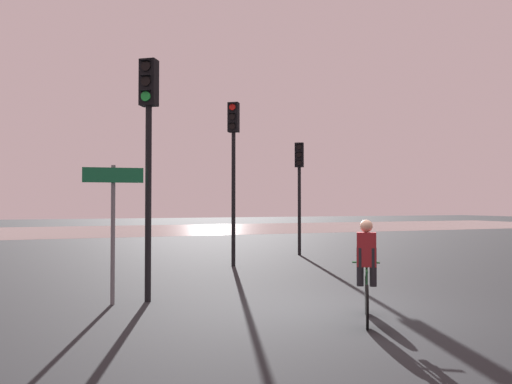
% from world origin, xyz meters
% --- Properties ---
extents(ground_plane, '(120.00, 120.00, 0.00)m').
position_xyz_m(ground_plane, '(0.00, 0.00, 0.00)').
color(ground_plane, black).
extents(water_strip, '(80.00, 16.00, 0.01)m').
position_xyz_m(water_strip, '(0.00, 29.15, 0.00)').
color(water_strip, gray).
rests_on(water_strip, ground).
extents(traffic_light_near_left, '(0.40, 0.42, 4.67)m').
position_xyz_m(traffic_light_near_left, '(-2.87, 2.02, 3.23)').
color(traffic_light_near_left, black).
rests_on(traffic_light_near_left, ground).
extents(traffic_light_far_right, '(0.40, 0.42, 4.13)m').
position_xyz_m(traffic_light_far_right, '(3.70, 8.87, 2.89)').
color(traffic_light_far_right, black).
rests_on(traffic_light_far_right, ground).
extents(traffic_light_center, '(0.40, 0.42, 4.95)m').
position_xyz_m(traffic_light_center, '(0.40, 6.63, 3.41)').
color(traffic_light_center, black).
rests_on(traffic_light_center, ground).
extents(direction_sign_post, '(1.09, 0.18, 2.60)m').
position_xyz_m(direction_sign_post, '(-3.53, 1.98, 1.70)').
color(direction_sign_post, slate).
rests_on(direction_sign_post, ground).
extents(cyclist, '(0.96, 1.46, 1.62)m').
position_xyz_m(cyclist, '(0.11, -0.90, 0.82)').
color(cyclist, black).
rests_on(cyclist, ground).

